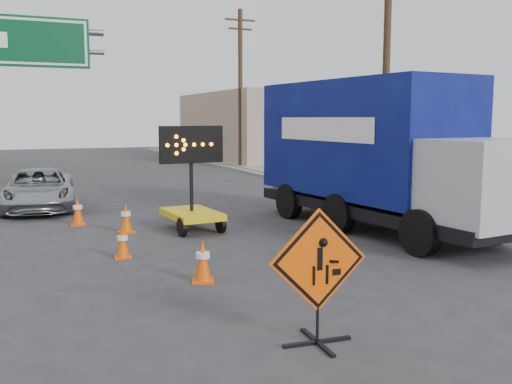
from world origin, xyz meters
TOP-DOWN VIEW (x-y plane):
  - ground at (0.00, 0.00)m, footprint 100.00×100.00m
  - curb_right at (7.20, 15.00)m, footprint 0.40×60.00m
  - sidewalk_right at (9.50, 15.00)m, footprint 4.00×60.00m
  - building_right_far at (13.00, 30.00)m, footprint 10.00×14.00m
  - highway_gantry at (-4.43, 17.96)m, footprint 6.18×0.38m
  - utility_pole_near at (8.00, 10.00)m, footprint 1.80×0.26m
  - utility_pole_far at (8.00, 24.00)m, footprint 1.80×0.26m
  - construction_sign at (-0.70, -0.80)m, footprint 1.33×0.95m
  - arrow_board at (-0.03, 7.05)m, footprint 1.70×1.98m
  - pickup_truck at (-3.52, 12.24)m, footprint 2.48×4.76m
  - box_truck at (4.47, 5.36)m, footprint 3.20×8.31m
  - cone_a at (-1.20, 2.46)m, footprint 0.48×0.48m
  - cone_b at (-2.20, 4.76)m, footprint 0.37×0.37m
  - cone_c at (-1.66, 7.38)m, footprint 0.46×0.46m
  - cone_d at (-2.67, 8.96)m, footprint 0.40×0.40m

SIDE VIEW (x-z plane):
  - ground at x=0.00m, z-range 0.00..0.00m
  - curb_right at x=7.20m, z-range 0.00..0.12m
  - sidewalk_right at x=9.50m, z-range 0.00..0.15m
  - cone_b at x=-2.20m, z-range 0.00..0.67m
  - cone_a at x=-1.20m, z-range 0.00..0.76m
  - cone_c at x=-1.66m, z-range 0.00..0.77m
  - cone_d at x=-2.67m, z-range 0.00..0.77m
  - arrow_board at x=-0.03m, z-range -0.74..1.96m
  - pickup_truck at x=-3.52m, z-range 0.00..1.28m
  - construction_sign at x=-0.70m, z-range 0.05..1.82m
  - box_truck at x=4.47m, z-range -0.18..3.67m
  - building_right_far at x=13.00m, z-range 0.00..4.60m
  - utility_pole_near at x=8.00m, z-range 0.18..9.18m
  - utility_pole_far at x=8.00m, z-range 0.18..9.18m
  - highway_gantry at x=-4.43m, z-range 1.62..8.52m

